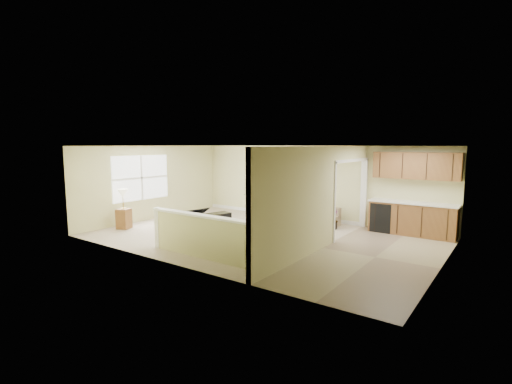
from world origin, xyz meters
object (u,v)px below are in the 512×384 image
Objects in this scene: piano_bench at (216,222)px; accent_table at (277,206)px; lamp_stand at (124,212)px; palm_plant at (259,202)px; small_plant at (332,220)px; piano at (187,209)px; loveseat at (317,215)px.

accent_table is at bearing 83.38° from piano_bench.
accent_table is at bearing 55.71° from lamp_stand.
small_plant is (2.77, -0.09, -0.29)m from palm_plant.
lamp_stand is at bearing -119.02° from piano.
accent_table is 0.67m from palm_plant.
piano reaches higher than small_plant.
loveseat is at bearing 5.33° from palm_plant.
small_plant is 0.51× the size of lamp_stand.
loveseat is 2.16m from palm_plant.
lamp_stand reaches higher than piano_bench.
piano_bench is 3.25m from loveseat.
accent_table is at bearing 179.43° from loveseat.
palm_plant is (-2.13, -0.20, 0.25)m from loveseat.
palm_plant is at bearing 75.43° from piano.
lamp_stand reaches higher than small_plant.
lamp_stand is at bearing -151.67° from piano_bench.
piano_bench is at bearing -96.62° from accent_table.
loveseat is 1.69m from accent_table.
accent_table is (0.33, 2.83, 0.13)m from piano_bench.
accent_table is 1.04× the size of small_plant.
piano_bench is 2.88m from lamp_stand.
palm_plant is (1.15, 2.31, 0.01)m from piano.
loveseat is at bearing 41.06° from lamp_stand.
accent_table is 5.07m from lamp_stand.
loveseat is at bearing -8.69° from accent_table.
accent_table is 0.52× the size of lamp_stand.
accent_table is at bearing 43.96° from palm_plant.
lamp_stand is (-4.52, -3.94, 0.22)m from loveseat.
loveseat is 1.20× the size of lamp_stand.
piano reaches higher than piano_bench.
small_plant is at bearing 41.37° from piano.
piano_bench is 0.56× the size of loveseat.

